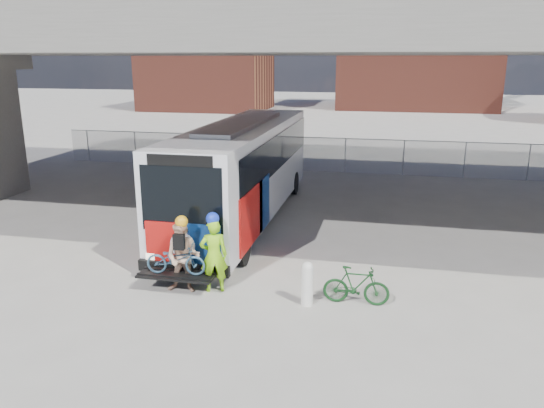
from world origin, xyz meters
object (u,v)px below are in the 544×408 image
(bollard, at_px, (307,282))
(cyclist_hivis, at_px, (214,254))
(bus, at_px, (243,164))
(bike_parked, at_px, (356,286))
(cyclist_tan, at_px, (183,256))

(bollard, height_order, cyclist_hivis, cyclist_hivis)
(bus, distance_m, cyclist_hivis, 6.50)
(bus, relative_size, bike_parked, 7.93)
(bike_parked, bearing_deg, bus, 35.42)
(bollard, bearing_deg, cyclist_tan, 178.34)
(bollard, bearing_deg, bus, 117.31)
(cyclist_hivis, height_order, cyclist_tan, cyclist_hivis)
(bollard, distance_m, cyclist_hivis, 2.53)
(cyclist_tan, bearing_deg, bollard, -6.28)
(bike_parked, bearing_deg, cyclist_hivis, 89.49)
(bus, bearing_deg, cyclist_hivis, -81.55)
(bollard, bearing_deg, bike_parked, 13.84)
(bus, bearing_deg, bike_parked, -54.07)
(bus, xyz_separation_m, bike_parked, (4.59, -6.34, -1.62))
(bus, relative_size, cyclist_tan, 6.27)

